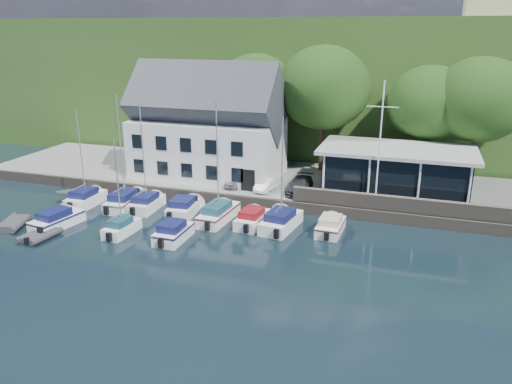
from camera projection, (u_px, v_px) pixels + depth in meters
ground at (208, 263)px, 33.45m from camera, size 180.00×180.00×0.00m
quay at (279, 182)px, 49.07m from camera, size 60.00×13.00×1.00m
quay_face at (259, 203)px, 43.21m from camera, size 60.00×0.30×1.00m
hillside at (349, 69)px, 86.83m from camera, size 160.00×75.00×16.00m
field_patch at (403, 20)px, 89.10m from camera, size 50.00×30.00×0.30m
harbor_building at (208, 131)px, 48.72m from camera, size 14.40×8.20×8.70m
club_pavilion at (396, 171)px, 43.65m from camera, size 13.20×7.20×4.10m
seawall at (404, 204)px, 39.67m from camera, size 18.00×0.50×1.20m
gangway at (84, 197)px, 46.46m from camera, size 1.20×6.00×1.40m
car_silver at (235, 180)px, 46.12m from camera, size 1.31×3.24×1.10m
car_white at (267, 184)px, 44.95m from camera, size 1.70×3.46×1.09m
car_dgrey at (300, 185)px, 44.39m from camera, size 1.84×4.41×1.27m
car_blue at (337, 189)px, 43.46m from camera, size 1.72×3.68×1.22m
flagpole at (380, 145)px, 39.56m from camera, size 2.44×0.20×10.18m
tree_1 at (199, 116)px, 55.33m from camera, size 6.71×6.71×9.17m
tree_2 at (256, 109)px, 53.09m from camera, size 8.40×8.40×11.48m
tree_3 at (323, 109)px, 49.51m from camera, size 9.13×9.13×12.47m
tree_4 at (427, 122)px, 47.44m from camera, size 7.88×7.88×10.77m
tree_5 at (477, 122)px, 45.42m from camera, size 8.53×8.53×11.65m
boat_r1_0 at (81, 153)px, 42.79m from camera, size 2.12×5.68×9.41m
boat_r1_1 at (121, 156)px, 42.32m from camera, size 2.47×7.00×9.29m
boat_r1_2 at (143, 160)px, 41.80m from camera, size 2.31×5.62×8.89m
boat_r1_3 at (184, 206)px, 41.91m from camera, size 2.75×5.82×1.48m
boat_r1_4 at (217, 164)px, 39.23m from camera, size 2.39×7.18×9.50m
boat_r1_5 at (253, 217)px, 39.56m from camera, size 2.36×5.63×1.42m
boat_r1_6 at (282, 171)px, 37.64m from camera, size 3.08×6.74×9.43m
boat_r1_7 at (331, 224)px, 38.11m from camera, size 2.08×5.19×1.40m
boat_r2_0 at (57, 218)px, 39.20m from camera, size 2.98×6.45×1.49m
boat_r2_1 at (118, 182)px, 36.76m from camera, size 1.86×4.88×8.28m
boat_r2_2 at (173, 231)px, 36.77m from camera, size 2.01×5.03×1.50m
dinghy_0 at (13, 222)px, 39.36m from camera, size 2.83×3.65×0.75m
dinghy_1 at (39, 235)px, 37.05m from camera, size 2.18×3.27×0.72m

